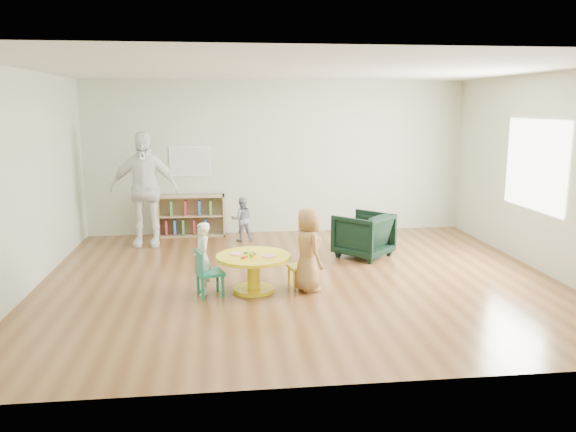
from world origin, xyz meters
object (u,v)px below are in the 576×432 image
object	(u,v)px
activity_table	(254,266)
armchair	(363,235)
adult_caretaker	(144,189)
kid_chair_right	(303,265)
child_right	(308,250)
toddler	(242,219)
kid_chair_left	(207,272)
child_left	(203,258)
bookshelf	(191,216)

from	to	relation	value
activity_table	armchair	xyz separation A→B (m)	(1.81, 1.48, 0.02)
armchair	adult_caretaker	xyz separation A→B (m)	(-3.49, 1.16, 0.62)
kid_chair_right	armchair	size ratio (longest dim) A/B	0.69
kid_chair_right	armchair	xyz separation A→B (m)	(1.15, 1.35, 0.06)
child_right	toddler	xyz separation A→B (m)	(-0.74, 2.81, -0.15)
kid_chair_left	armchair	world-z (taller)	armchair
kid_chair_right	child_right	xyz separation A→B (m)	(0.03, -0.18, 0.26)
toddler	adult_caretaker	xyz separation A→B (m)	(-1.64, -0.12, 0.58)
activity_table	toddler	size ratio (longest dim) A/B	1.22
kid_chair_left	toddler	bearing A→B (deg)	153.67
child_left	adult_caretaker	xyz separation A→B (m)	(-1.04, 2.64, 0.51)
armchair	adult_caretaker	distance (m)	3.73
kid_chair_right	child_left	xyz separation A→B (m)	(-1.29, -0.13, 0.17)
armchair	toddler	bearing A→B (deg)	-78.34
bookshelf	toddler	distance (m)	1.06
child_right	bookshelf	bearing A→B (deg)	8.35
child_left	armchair	bearing A→B (deg)	109.03
kid_chair_left	adult_caretaker	world-z (taller)	adult_caretaker
activity_table	child_left	distance (m)	0.65
armchair	kid_chair_right	bearing A→B (deg)	5.72
bookshelf	adult_caretaker	size ratio (longest dim) A/B	0.62
activity_table	armchair	distance (m)	2.33
kid_chair_left	armchair	distance (m)	2.89
toddler	kid_chair_left	bearing A→B (deg)	74.92
armchair	kid_chair_left	bearing A→B (deg)	-10.04
kid_chair_left	adult_caretaker	xyz separation A→B (m)	(-1.09, 2.76, 0.65)
adult_caretaker	child_right	bearing A→B (deg)	-46.88
bookshelf	armchair	bearing A→B (deg)	-33.25
armchair	toddler	world-z (taller)	toddler
toddler	child_right	bearing A→B (deg)	100.29
child_right	activity_table	bearing A→B (deg)	67.05
activity_table	adult_caretaker	bearing A→B (deg)	122.63
activity_table	bookshelf	world-z (taller)	bookshelf
kid_chair_left	toddler	size ratio (longest dim) A/B	0.76
child_left	adult_caretaker	world-z (taller)	adult_caretaker
kid_chair_right	adult_caretaker	world-z (taller)	adult_caretaker
bookshelf	child_right	world-z (taller)	child_right
activity_table	kid_chair_left	distance (m)	0.61
kid_chair_left	child_left	xyz separation A→B (m)	(-0.05, 0.12, 0.14)
toddler	activity_table	bearing A→B (deg)	86.61
child_right	adult_caretaker	bearing A→B (deg)	23.54
child_right	adult_caretaker	xyz separation A→B (m)	(-2.37, 2.69, 0.42)
child_left	adult_caretaker	bearing A→B (deg)	-170.62
adult_caretaker	kid_chair_left	bearing A→B (deg)	-66.67
kid_chair_left	child_right	bearing A→B (deg)	77.42
kid_chair_right	adult_caretaker	xyz separation A→B (m)	(-2.34, 2.51, 0.68)
activity_table	bookshelf	size ratio (longest dim) A/B	0.79
kid_chair_right	toddler	bearing A→B (deg)	3.00
kid_chair_right	adult_caretaker	size ratio (longest dim) A/B	0.28
activity_table	armchair	world-z (taller)	armchair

